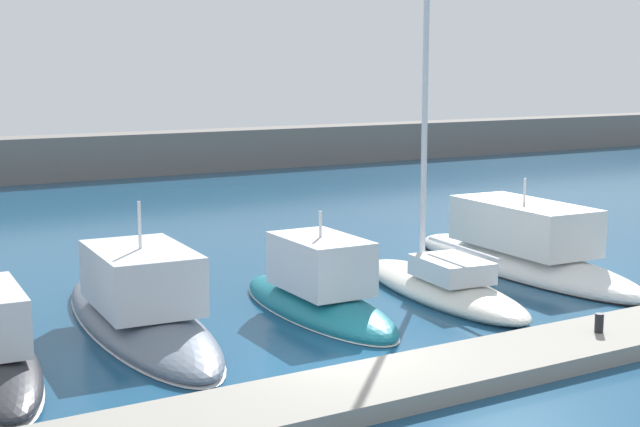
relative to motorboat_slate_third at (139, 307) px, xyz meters
name	(u,v)px	position (x,y,z in m)	size (l,w,h in m)	color
ground_plane	(339,368)	(2.59, -5.12, -0.52)	(120.00, 120.00, 0.00)	navy
dock_pier	(389,385)	(2.59, -6.97, -0.33)	(28.70, 2.25, 0.37)	gray
motorboat_slate_third	(139,307)	(0.00, 0.00, 0.00)	(3.22, 10.16, 3.51)	slate
motorboat_teal_fourth	(317,294)	(4.49, -1.02, -0.02)	(2.39, 7.14, 3.09)	#19707F
sailboat_ivory_fifth	(442,280)	(8.33, -1.35, -0.07)	(3.04, 7.91, 14.42)	silver
motorboat_white_sixth	(521,252)	(12.59, 0.04, 0.05)	(3.26, 10.45, 3.37)	white
dock_bollard	(599,323)	(8.41, -6.97, 0.08)	(0.20, 0.20, 0.44)	black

